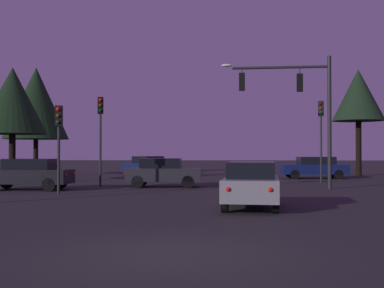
{
  "coord_description": "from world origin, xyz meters",
  "views": [
    {
      "loc": [
        1.11,
        -9.17,
        1.83
      ],
      "look_at": [
        -0.82,
        15.71,
        2.24
      ],
      "focal_mm": 47.96,
      "sensor_mm": 36.0,
      "label": 1
    }
  ],
  "objects_px": {
    "car_far_lane": "(147,165)",
    "tree_right_cluster": "(358,96)",
    "car_crossing_right": "(28,174)",
    "traffic_light_corner_left": "(321,125)",
    "tree_left_far": "(12,101)",
    "car_crossing_left": "(163,172)",
    "tree_behind_sign": "(36,103)",
    "traffic_light_corner_right": "(59,131)",
    "car_parked_lot": "(314,167)",
    "traffic_light_median": "(100,124)",
    "traffic_signal_mast_arm": "(298,98)",
    "car_nearside_lane": "(252,184)"
  },
  "relations": [
    {
      "from": "traffic_light_corner_left",
      "to": "tree_left_far",
      "type": "relative_size",
      "value": 0.71
    },
    {
      "from": "car_crossing_left",
      "to": "car_parked_lot",
      "type": "xyz_separation_m",
      "value": [
        9.35,
        9.5,
        0.0
      ]
    },
    {
      "from": "traffic_signal_mast_arm",
      "to": "tree_behind_sign",
      "type": "relative_size",
      "value": 0.79
    },
    {
      "from": "car_nearside_lane",
      "to": "car_crossing_left",
      "type": "height_order",
      "value": "same"
    },
    {
      "from": "traffic_light_corner_left",
      "to": "car_far_lane",
      "type": "relative_size",
      "value": 1.13
    },
    {
      "from": "car_nearside_lane",
      "to": "tree_right_cluster",
      "type": "distance_m",
      "value": 26.46
    },
    {
      "from": "traffic_light_corner_left",
      "to": "tree_left_far",
      "type": "xyz_separation_m",
      "value": [
        -18.3,
        -1.42,
        1.46
      ]
    },
    {
      "from": "traffic_signal_mast_arm",
      "to": "traffic_light_corner_left",
      "type": "relative_size",
      "value": 1.36
    },
    {
      "from": "traffic_signal_mast_arm",
      "to": "car_parked_lot",
      "type": "bearing_deg",
      "value": 76.84
    },
    {
      "from": "car_crossing_left",
      "to": "car_crossing_right",
      "type": "distance_m",
      "value": 6.8
    },
    {
      "from": "car_far_lane",
      "to": "tree_right_cluster",
      "type": "distance_m",
      "value": 17.56
    },
    {
      "from": "traffic_light_corner_right",
      "to": "car_parked_lot",
      "type": "bearing_deg",
      "value": 47.32
    },
    {
      "from": "traffic_light_corner_left",
      "to": "car_crossing_right",
      "type": "relative_size",
      "value": 1.13
    },
    {
      "from": "traffic_light_corner_left",
      "to": "car_far_lane",
      "type": "xyz_separation_m",
      "value": [
        -12.04,
        9.6,
        -2.64
      ]
    },
    {
      "from": "traffic_signal_mast_arm",
      "to": "traffic_light_corner_right",
      "type": "height_order",
      "value": "traffic_signal_mast_arm"
    },
    {
      "from": "car_far_lane",
      "to": "tree_left_far",
      "type": "height_order",
      "value": "tree_left_far"
    },
    {
      "from": "tree_right_cluster",
      "to": "traffic_light_corner_left",
      "type": "bearing_deg",
      "value": -114.58
    },
    {
      "from": "traffic_light_median",
      "to": "traffic_light_corner_left",
      "type": "bearing_deg",
      "value": 17.23
    },
    {
      "from": "tree_behind_sign",
      "to": "tree_left_far",
      "type": "distance_m",
      "value": 9.51
    },
    {
      "from": "car_far_lane",
      "to": "tree_right_cluster",
      "type": "relative_size",
      "value": 0.52
    },
    {
      "from": "traffic_light_median",
      "to": "car_parked_lot",
      "type": "xyz_separation_m",
      "value": [
        12.8,
        9.22,
        -2.59
      ]
    },
    {
      "from": "traffic_light_corner_left",
      "to": "tree_right_cluster",
      "type": "relative_size",
      "value": 0.58
    },
    {
      "from": "traffic_light_median",
      "to": "car_crossing_left",
      "type": "distance_m",
      "value": 4.32
    },
    {
      "from": "car_far_lane",
      "to": "tree_behind_sign",
      "type": "xyz_separation_m",
      "value": [
        -8.44,
        -1.79,
        4.85
      ]
    },
    {
      "from": "traffic_light_median",
      "to": "car_nearside_lane",
      "type": "bearing_deg",
      "value": -52.94
    },
    {
      "from": "traffic_light_corner_left",
      "to": "car_crossing_left",
      "type": "relative_size",
      "value": 1.21
    },
    {
      "from": "car_crossing_right",
      "to": "car_parked_lot",
      "type": "relative_size",
      "value": 0.91
    },
    {
      "from": "traffic_signal_mast_arm",
      "to": "traffic_light_median",
      "type": "bearing_deg",
      "value": 174.29
    },
    {
      "from": "car_nearside_lane",
      "to": "car_parked_lot",
      "type": "bearing_deg",
      "value": 75.27
    },
    {
      "from": "car_far_lane",
      "to": "tree_left_far",
      "type": "bearing_deg",
      "value": -119.6
    },
    {
      "from": "traffic_light_median",
      "to": "tree_right_cluster",
      "type": "distance_m",
      "value": 22.18
    },
    {
      "from": "car_nearside_lane",
      "to": "traffic_light_corner_left",
      "type": "bearing_deg",
      "value": 71.66
    },
    {
      "from": "traffic_light_median",
      "to": "tree_behind_sign",
      "type": "distance_m",
      "value": 14.38
    },
    {
      "from": "traffic_light_median",
      "to": "tree_left_far",
      "type": "xyz_separation_m",
      "value": [
        -5.95,
        2.41,
        1.51
      ]
    },
    {
      "from": "tree_behind_sign",
      "to": "tree_right_cluster",
      "type": "bearing_deg",
      "value": 5.31
    },
    {
      "from": "traffic_light_corner_right",
      "to": "car_crossing_right",
      "type": "bearing_deg",
      "value": 135.22
    },
    {
      "from": "traffic_light_median",
      "to": "tree_behind_sign",
      "type": "xyz_separation_m",
      "value": [
        -8.13,
        11.64,
        2.27
      ]
    },
    {
      "from": "tree_behind_sign",
      "to": "traffic_light_corner_right",
      "type": "bearing_deg",
      "value": -65.64
    },
    {
      "from": "traffic_light_corner_left",
      "to": "tree_right_cluster",
      "type": "bearing_deg",
      "value": 65.42
    },
    {
      "from": "traffic_light_corner_left",
      "to": "car_far_lane",
      "type": "height_order",
      "value": "traffic_light_corner_left"
    },
    {
      "from": "car_nearside_lane",
      "to": "car_crossing_right",
      "type": "height_order",
      "value": "same"
    },
    {
      "from": "tree_behind_sign",
      "to": "tree_right_cluster",
      "type": "height_order",
      "value": "tree_behind_sign"
    },
    {
      "from": "traffic_signal_mast_arm",
      "to": "traffic_light_median",
      "type": "relative_size",
      "value": 1.38
    },
    {
      "from": "traffic_light_corner_right",
      "to": "car_crossing_left",
      "type": "distance_m",
      "value": 6.62
    },
    {
      "from": "traffic_light_median",
      "to": "tree_left_far",
      "type": "relative_size",
      "value": 0.7
    },
    {
      "from": "car_crossing_right",
      "to": "traffic_light_corner_left",
      "type": "bearing_deg",
      "value": 23.98
    },
    {
      "from": "car_crossing_left",
      "to": "car_crossing_right",
      "type": "relative_size",
      "value": 0.94
    },
    {
      "from": "traffic_signal_mast_arm",
      "to": "car_parked_lot",
      "type": "distance_m",
      "value": 11.19
    },
    {
      "from": "car_far_lane",
      "to": "car_crossing_right",
      "type": "bearing_deg",
      "value": -100.81
    },
    {
      "from": "car_crossing_right",
      "to": "tree_left_far",
      "type": "xyz_separation_m",
      "value": [
        -3.14,
        5.32,
        4.1
      ]
    }
  ]
}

